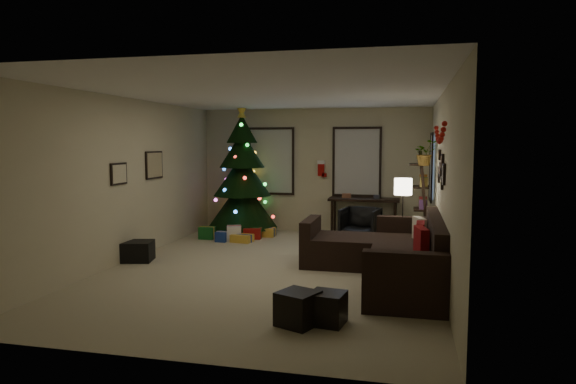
# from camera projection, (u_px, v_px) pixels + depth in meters

# --- Properties ---
(floor) EXTENTS (7.00, 7.00, 0.00)m
(floor) POSITION_uv_depth(u_px,v_px,m) (273.00, 269.00, 8.02)
(floor) COLOR tan
(floor) RESTS_ON ground
(ceiling) EXTENTS (7.00, 7.00, 0.00)m
(ceiling) POSITION_uv_depth(u_px,v_px,m) (273.00, 94.00, 7.76)
(ceiling) COLOR white
(ceiling) RESTS_ON floor
(wall_back) EXTENTS (5.00, 0.00, 5.00)m
(wall_back) POSITION_uv_depth(u_px,v_px,m) (313.00, 171.00, 11.28)
(wall_back) COLOR beige
(wall_back) RESTS_ON floor
(wall_front) EXTENTS (5.00, 0.00, 5.00)m
(wall_front) POSITION_uv_depth(u_px,v_px,m) (171.00, 213.00, 4.50)
(wall_front) COLOR beige
(wall_front) RESTS_ON floor
(wall_left) EXTENTS (0.00, 7.00, 7.00)m
(wall_left) POSITION_uv_depth(u_px,v_px,m) (126.00, 180.00, 8.45)
(wall_left) COLOR beige
(wall_left) RESTS_ON floor
(wall_right) EXTENTS (0.00, 7.00, 7.00)m
(wall_right) POSITION_uv_depth(u_px,v_px,m) (442.00, 186.00, 7.32)
(wall_right) COLOR beige
(wall_right) RESTS_ON floor
(window_back_left) EXTENTS (1.05, 0.06, 1.50)m
(window_back_left) POSITION_uv_depth(u_px,v_px,m) (271.00, 161.00, 11.45)
(window_back_left) COLOR #728CB2
(window_back_left) RESTS_ON wall_back
(window_back_right) EXTENTS (1.05, 0.06, 1.50)m
(window_back_right) POSITION_uv_depth(u_px,v_px,m) (357.00, 162.00, 11.02)
(window_back_right) COLOR #728CB2
(window_back_right) RESTS_ON wall_back
(window_right_wall) EXTENTS (0.06, 0.90, 1.30)m
(window_right_wall) POSITION_uv_depth(u_px,v_px,m) (432.00, 167.00, 9.79)
(window_right_wall) COLOR #728CB2
(window_right_wall) RESTS_ON wall_right
(christmas_tree) EXTENTS (1.50, 1.50, 2.79)m
(christmas_tree) POSITION_uv_depth(u_px,v_px,m) (242.00, 180.00, 11.04)
(christmas_tree) COLOR black
(christmas_tree) RESTS_ON floor
(presents) EXTENTS (1.43, 1.01, 0.30)m
(presents) POSITION_uv_depth(u_px,v_px,m) (239.00, 234.00, 10.40)
(presents) COLOR gold
(presents) RESTS_ON floor
(sofa) EXTENTS (2.12, 3.06, 0.93)m
(sofa) POSITION_uv_depth(u_px,v_px,m) (391.00, 257.00, 7.46)
(sofa) COLOR black
(sofa) RESTS_ON floor
(pillow_red_a) EXTENTS (0.20, 0.44, 0.43)m
(pillow_red_a) POSITION_uv_depth(u_px,v_px,m) (421.00, 244.00, 6.73)
(pillow_red_a) COLOR maroon
(pillow_red_a) RESTS_ON sofa
(pillow_red_b) EXTENTS (0.13, 0.42, 0.41)m
(pillow_red_b) POSITION_uv_depth(u_px,v_px,m) (420.00, 237.00, 7.22)
(pillow_red_b) COLOR maroon
(pillow_red_b) RESTS_ON sofa
(pillow_cream) EXTENTS (0.21, 0.38, 0.37)m
(pillow_cream) POSITION_uv_depth(u_px,v_px,m) (419.00, 229.00, 7.91)
(pillow_cream) COLOR beige
(pillow_cream) RESTS_ON sofa
(ottoman_near) EXTENTS (0.51, 0.51, 0.37)m
(ottoman_near) POSITION_uv_depth(u_px,v_px,m) (298.00, 308.00, 5.52)
(ottoman_near) COLOR black
(ottoman_near) RESTS_ON floor
(ottoman_far) EXTENTS (0.42, 0.42, 0.35)m
(ottoman_far) POSITION_uv_depth(u_px,v_px,m) (327.00, 308.00, 5.57)
(ottoman_far) COLOR black
(ottoman_far) RESTS_ON floor
(desk) EXTENTS (1.47, 0.53, 0.79)m
(desk) POSITION_uv_depth(u_px,v_px,m) (364.00, 203.00, 10.82)
(desk) COLOR black
(desk) RESTS_ON floor
(desk_chair) EXTENTS (0.76, 0.73, 0.68)m
(desk_chair) POSITION_uv_depth(u_px,v_px,m) (360.00, 224.00, 10.22)
(desk_chair) COLOR black
(desk_chair) RESTS_ON floor
(bookshelf) EXTENTS (0.30, 0.54, 1.82)m
(bookshelf) POSITION_uv_depth(u_px,v_px,m) (423.00, 202.00, 9.29)
(bookshelf) COLOR black
(bookshelf) RESTS_ON floor
(potted_plant) EXTENTS (0.67, 0.64, 0.57)m
(potted_plant) POSITION_uv_depth(u_px,v_px,m) (425.00, 149.00, 8.86)
(potted_plant) COLOR #4C4C4C
(potted_plant) RESTS_ON bookshelf
(floor_lamp) EXTENTS (0.29, 0.29, 1.38)m
(floor_lamp) POSITION_uv_depth(u_px,v_px,m) (403.00, 192.00, 8.48)
(floor_lamp) COLOR black
(floor_lamp) RESTS_ON floor
(art_map) EXTENTS (0.04, 0.60, 0.50)m
(art_map) POSITION_uv_depth(u_px,v_px,m) (154.00, 165.00, 9.33)
(art_map) COLOR black
(art_map) RESTS_ON wall_left
(art_abstract) EXTENTS (0.04, 0.45, 0.35)m
(art_abstract) POSITION_uv_depth(u_px,v_px,m) (119.00, 174.00, 8.19)
(art_abstract) COLOR black
(art_abstract) RESTS_ON wall_left
(gallery) EXTENTS (0.03, 1.25, 0.54)m
(gallery) POSITION_uv_depth(u_px,v_px,m) (441.00, 170.00, 7.24)
(gallery) COLOR black
(gallery) RESTS_ON wall_right
(garland) EXTENTS (0.08, 1.90, 0.30)m
(garland) POSITION_uv_depth(u_px,v_px,m) (440.00, 133.00, 7.30)
(garland) COLOR #A5140C
(garland) RESTS_ON wall_right
(stocking_left) EXTENTS (0.20, 0.05, 0.36)m
(stocking_left) POSITION_uv_depth(u_px,v_px,m) (308.00, 166.00, 11.37)
(stocking_left) COLOR #990F0C
(stocking_left) RESTS_ON wall_back
(stocking_right) EXTENTS (0.20, 0.05, 0.36)m
(stocking_right) POSITION_uv_depth(u_px,v_px,m) (321.00, 168.00, 11.17)
(stocking_right) COLOR #990F0C
(stocking_right) RESTS_ON wall_back
(storage_bin) EXTENTS (0.75, 0.59, 0.33)m
(storage_bin) POSITION_uv_depth(u_px,v_px,m) (132.00, 251.00, 8.52)
(storage_bin) COLOR black
(storage_bin) RESTS_ON floor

